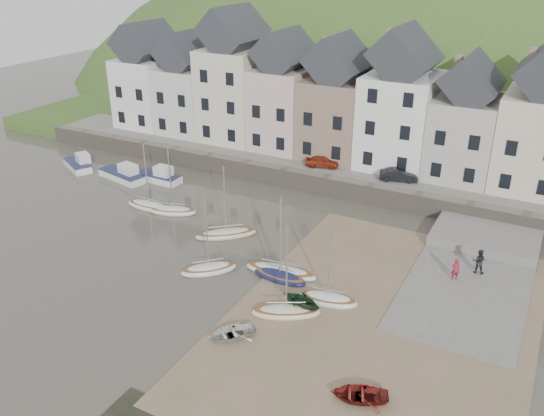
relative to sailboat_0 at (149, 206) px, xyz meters
The scene contains 26 objects.
ground 14.26m from the sailboat_0, 26.91° to the right, with size 160.00×160.00×0.00m, color #4C483C.
quay_land 28.54m from the sailboat_0, 63.55° to the left, with size 90.00×30.00×1.50m, color #385823.
quay_street 18.99m from the sailboat_0, 47.86° to the left, with size 70.00×7.00×0.10m, color slate.
seawall 16.53m from the sailboat_0, 39.68° to the left, with size 70.00×1.20×1.80m, color slate.
beach 24.57m from the sailboat_0, 15.22° to the right, with size 18.00×26.00×0.06m, color #736246.
slipway 27.76m from the sailboat_0, ahead, with size 8.00×18.00×0.12m, color slate.
hillside 57.09m from the sailboat_0, 81.80° to the left, with size 134.40×84.00×84.00m.
townhouse_terrace 23.82m from the sailboat_0, 50.49° to the left, with size 61.05×8.00×13.93m.
sailboat_0 is the anchor object (origin of this frame).
sailboat_1 2.47m from the sailboat_0, ahead, with size 4.51×2.87×6.32m.
sailboat_2 9.06m from the sailboat_0, ahead, with size 4.79×4.41×6.32m.
sailboat_3 12.66m from the sailboat_0, 31.49° to the right, with size 3.96×3.92×6.32m.
sailboat_4 16.15m from the sailboat_0, 15.91° to the right, with size 5.52×2.12×6.32m.
sailboat_5 16.59m from the sailboat_0, 17.82° to the right, with size 4.20×1.69×6.32m.
sailboat_6 20.83m from the sailboat_0, 17.10° to the right, with size 4.15×2.14×6.32m.
sailboat_7 20.06m from the sailboat_0, 25.63° to the right, with size 4.64×3.43×6.32m.
motorboat_0 8.00m from the sailboat_0, 147.74° to the left, with size 5.79×2.87×1.70m.
motorboat_1 13.71m from the sailboat_0, 161.08° to the left, with size 4.72×3.56×1.70m.
motorboat_2 6.45m from the sailboat_0, 119.98° to the left, with size 4.86×1.84×1.70m.
rowboat_white 20.33m from the sailboat_0, 37.13° to the right, with size 2.08×2.91×0.60m, color silver.
rowboat_green 20.29m from the sailboat_0, 22.54° to the right, with size 2.41×2.80×1.47m, color #16321D.
rowboat_red 28.21m from the sailboat_0, 28.67° to the right, with size 2.14×2.99×0.62m, color maroon.
person_red 26.72m from the sailboat_0, ahead, with size 0.60×0.39×1.64m, color maroon.
person_dark 28.08m from the sailboat_0, ahead, with size 0.90×0.70×1.85m, color black.
car_left 17.28m from the sailboat_0, 49.44° to the left, with size 1.31×3.26×1.11m, color maroon.
car_right 23.00m from the sailboat_0, 34.69° to the left, with size 1.22×3.49×1.15m, color black.
Camera 1 is at (18.56, -29.02, 21.41)m, focal length 37.30 mm.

